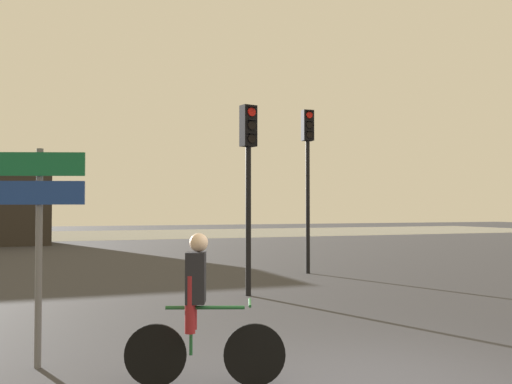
{
  "coord_description": "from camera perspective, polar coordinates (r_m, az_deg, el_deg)",
  "views": [
    {
      "loc": [
        -3.43,
        -5.06,
        1.88
      ],
      "look_at": [
        0.5,
        5.0,
        2.2
      ],
      "focal_mm": 40.0,
      "sensor_mm": 36.0,
      "label": 1
    }
  ],
  "objects": [
    {
      "name": "traffic_light_far_right",
      "position": [
        16.78,
        5.2,
        3.17
      ],
      "size": [
        0.33,
        0.35,
        4.78
      ],
      "rotation": [
        0.0,
        0.0,
        3.09
      ],
      "color": "black",
      "rests_on": "ground"
    },
    {
      "name": "direction_sign_post",
      "position": [
        7.23,
        -20.93,
        -2.26
      ],
      "size": [
        1.05,
        0.4,
        2.6
      ],
      "rotation": [
        0.0,
        0.0,
        2.8
      ],
      "color": "slate",
      "rests_on": "ground"
    },
    {
      "name": "traffic_light_center",
      "position": [
        12.42,
        -0.76,
        2.97
      ],
      "size": [
        0.36,
        0.38,
        4.14
      ],
      "rotation": [
        0.0,
        0.0,
        3.34
      ],
      "color": "black",
      "rests_on": "ground"
    },
    {
      "name": "cyclist",
      "position": [
        6.2,
        -5.71,
        -11.52
      ],
      "size": [
        1.62,
        0.7,
        1.62
      ],
      "rotation": [
        0.0,
        0.0,
        -1.93
      ],
      "color": "black",
      "rests_on": "ground"
    },
    {
      "name": "water_strip",
      "position": [
        42.99,
        -16.79,
        -4.13
      ],
      "size": [
        80.0,
        16.0,
        0.01
      ],
      "primitive_type": "cube",
      "color": "slate",
      "rests_on": "ground"
    }
  ]
}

